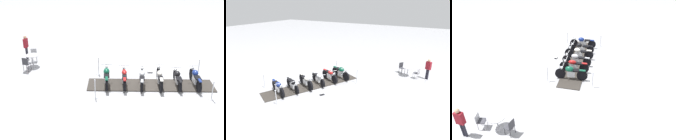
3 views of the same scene
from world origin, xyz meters
TOP-DOWN VIEW (x-y plane):
  - ground_plane at (0.00, 0.00)m, footprint 80.00×80.00m
  - display_platform at (0.00, 0.00)m, footprint 4.59×7.22m
  - motorcycle_navy at (1.10, 2.31)m, footprint 2.08×1.12m
  - motorcycle_black at (0.65, 1.39)m, footprint 1.96×1.08m
  - motorcycle_cream at (0.20, 0.47)m, footprint 2.07×1.17m
  - motorcycle_chrome at (-0.26, -0.44)m, footprint 1.95×1.23m
  - motorcycle_maroon at (-0.70, -1.36)m, footprint 1.95×1.05m
  - motorcycle_forest at (-1.16, -2.28)m, footprint 2.04×1.02m
  - stanchion_right_front at (0.07, 3.44)m, footprint 0.29×0.29m
  - stanchion_right_rear at (-2.69, -2.13)m, footprint 0.34×0.34m
  - stanchion_left_rear at (-0.07, -3.44)m, footprint 0.30×0.30m
  - stanchion_left_front at (2.69, 2.13)m, footprint 0.32×0.32m
  - info_placard at (-1.52, 0.92)m, footprint 0.34×0.40m
  - cafe_table at (-5.74, -5.63)m, footprint 0.87×0.87m
  - cafe_chair_near_table at (-5.12, -6.16)m, footprint 0.56×0.56m
  - cafe_chair_across_table at (-6.53, -5.40)m, footprint 0.50×0.50m
  - bystander_person at (-7.25, -5.75)m, footprint 0.46×0.39m

SIDE VIEW (x-z plane):
  - ground_plane at x=0.00m, z-range 0.00..0.00m
  - display_platform at x=0.00m, z-range 0.00..0.05m
  - info_placard at x=-1.52m, z-range -0.04..0.16m
  - stanchion_left_front at x=2.69m, z-range -0.18..0.86m
  - stanchion_right_rear at x=-2.69m, z-range -0.21..0.90m
  - stanchion_right_front at x=0.07m, z-range -0.15..0.89m
  - stanchion_left_rear at x=-0.07m, z-range -0.17..0.94m
  - motorcycle_black at x=0.65m, z-range 0.04..0.93m
  - motorcycle_chrome at x=-0.26m, z-range 0.04..0.95m
  - motorcycle_cream at x=0.20m, z-range -0.02..1.02m
  - motorcycle_maroon at x=-0.70m, z-range 0.02..1.01m
  - cafe_chair_across_table at x=-6.53m, z-range 0.08..0.97m
  - motorcycle_navy at x=1.10m, z-range 0.04..1.02m
  - cafe_chair_near_table at x=-5.12m, z-range 0.07..1.01m
  - motorcycle_forest at x=-1.16m, z-range 0.04..1.09m
  - cafe_table at x=-5.74m, z-range 0.20..0.98m
  - bystander_person at x=-7.25m, z-range 0.16..1.86m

